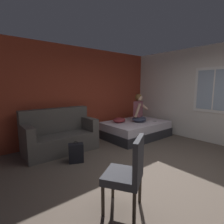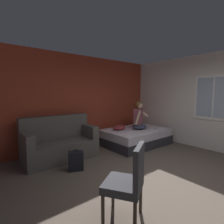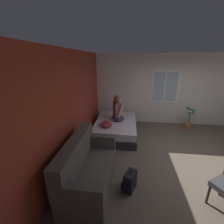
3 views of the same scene
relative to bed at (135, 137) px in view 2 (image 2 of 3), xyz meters
name	(u,v)px [view 2 (image 2 of 3)]	position (x,y,z in m)	size (l,w,h in m)	color
ground_plane	(174,186)	(-1.31, -2.16, -0.24)	(40.00, 40.00, 0.00)	brown
wall_back_accent	(83,101)	(-1.31, 0.97, 1.11)	(10.03, 0.16, 2.70)	#993823
bed	(135,137)	(0.00, 0.00, 0.00)	(2.00, 1.40, 0.48)	#2D2D33
couch	(59,143)	(-2.33, 0.34, 0.16)	(1.70, 0.83, 1.04)	#514C47
side_chair	(128,180)	(-2.51, -2.23, 0.30)	(0.63, 0.63, 0.98)	#382D23
person_seated	(139,118)	(0.11, -0.04, 0.60)	(0.65, 0.61, 0.88)	#383D51
backpack	(76,161)	(-2.34, -0.50, -0.04)	(0.35, 0.32, 0.46)	black
throw_pillow	(119,127)	(-0.44, 0.26, 0.31)	(0.48, 0.36, 0.14)	#993338
cell_phone	(155,129)	(0.49, -0.38, 0.25)	(0.07, 0.14, 0.01)	#B7B7BC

